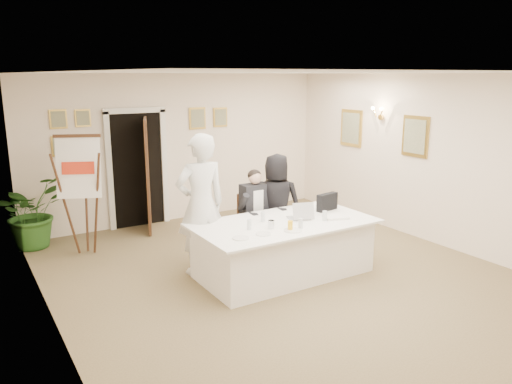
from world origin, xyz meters
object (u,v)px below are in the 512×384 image
Objects in this scene: flip_chart at (83,201)px; paper_stack at (336,217)px; laptop at (299,209)px; steel_jug at (271,224)px; conference_table at (283,248)px; oj_glass at (290,226)px; standing_man at (201,205)px; standing_woman at (277,203)px; laptop_bag at (327,202)px; seated_man at (256,212)px; potted_palm at (31,212)px.

flip_chart reaches higher than paper_stack.
steel_jug is (-0.59, -0.18, -0.08)m from laptop.
conference_table is at bearing -46.13° from flip_chart.
flip_chart is 3.35m from oj_glass.
standing_man reaches higher than paper_stack.
standing_man is at bearing -52.44° from flip_chart.
laptop reaches higher than paper_stack.
laptop_bag is (0.45, -0.69, 0.11)m from standing_woman.
paper_stack is at bearing 8.04° from oj_glass.
standing_woman reaches higher than seated_man.
seated_man is 1.12m from standing_man.
standing_woman is 1.34× the size of potted_palm.
standing_woman is at bearing 96.65° from laptop.
flip_chart is at bearing 156.14° from laptop.
standing_man is 1.06m from steel_jug.
laptop_bag is 2.85× the size of oj_glass.
paper_stack is at bearing -121.94° from laptop_bag.
laptop is 2.59× the size of oj_glass.
seated_man reaches higher than potted_palm.
paper_stack is (1.69, -0.91, -0.21)m from standing_man.
flip_chart is (-2.20, 2.29, 0.47)m from conference_table.
potted_palm is at bearing 131.96° from laptop_bag.
conference_table is 6.82× the size of laptop_bag.
potted_palm is 4.41m from laptop.
laptop_bag is at bearing 26.58° from oj_glass.
standing_woman is 1.27m from steel_jug.
flip_chart is 1.18× the size of standing_woman.
seated_man is 1.30m from oj_glass.
flip_chart is 5.04× the size of laptop_bag.
potted_palm is 3.20× the size of laptop_bag.
standing_man is 1.32m from oj_glass.
seated_man reaches higher than conference_table.
standing_woman is at bearing 63.71° from oj_glass.
laptop is 0.62m from steel_jug.
laptop_bag is (3.10, -2.13, 0.04)m from flip_chart.
flip_chart is at bearing -51.28° from standing_man.
standing_woman is at bearing -171.35° from standing_man.
potted_palm reaches higher than steel_jug.
standing_man is at bearing 151.73° from paper_stack.
seated_man is 1.14m from steel_jug.
seated_man reaches higher than laptop.
standing_man reaches higher than laptop.
paper_stack is at bearing -40.75° from flip_chart.
standing_man is at bearing -52.25° from potted_palm.
standing_man is 1.27× the size of standing_woman.
oj_glass is (-0.15, -0.37, 0.45)m from conference_table.
oj_glass is 1.18× the size of steel_jug.
standing_man reaches higher than conference_table.
oj_glass is (-1.05, -0.53, -0.06)m from laptop_bag.
flip_chart is (-2.29, 1.39, 0.18)m from seated_man.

